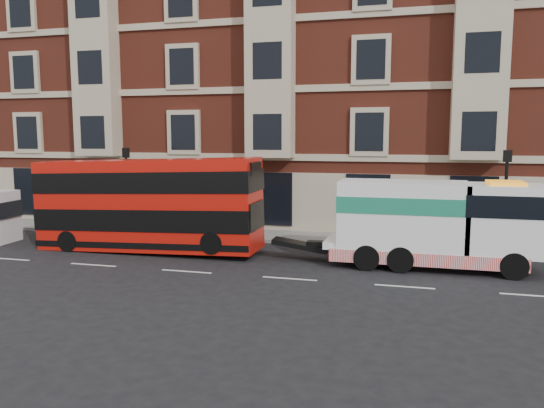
{
  "coord_description": "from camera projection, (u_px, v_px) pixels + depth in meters",
  "views": [
    {
      "loc": [
        8.13,
        -18.04,
        5.05
      ],
      "look_at": [
        2.28,
        4.0,
        2.16
      ],
      "focal_mm": 35.0,
      "sensor_mm": 36.0,
      "label": 1
    }
  ],
  "objects": [
    {
      "name": "double_decker_bus",
      "position": [
        148.0,
        203.0,
        23.36
      ],
      "size": [
        10.05,
        2.31,
        4.07
      ],
      "color": "red",
      "rests_on": "ground"
    },
    {
      "name": "tow_truck",
      "position": [
        432.0,
        223.0,
        20.34
      ],
      "size": [
        8.04,
        2.38,
        3.35
      ],
      "color": "white",
      "rests_on": "ground"
    },
    {
      "name": "ground",
      "position": [
        186.0,
        272.0,
        20.0
      ],
      "size": [
        120.0,
        120.0,
        0.0
      ],
      "primitive_type": "plane",
      "color": "black",
      "rests_on": "ground"
    },
    {
      "name": "lamp_post_west",
      "position": [
        127.0,
        184.0,
        27.13
      ],
      "size": [
        0.35,
        0.15,
        4.35
      ],
      "color": "black",
      "rests_on": "sidewalk"
    },
    {
      "name": "lamp_post_east",
      "position": [
        505.0,
        193.0,
        22.55
      ],
      "size": [
        0.35,
        0.15,
        4.35
      ],
      "color": "black",
      "rests_on": "sidewalk"
    },
    {
      "name": "victorian_terrace",
      "position": [
        290.0,
        56.0,
        32.99
      ],
      "size": [
        45.0,
        12.0,
        20.4
      ],
      "color": "maroon",
      "rests_on": "ground"
    },
    {
      "name": "sidewalk",
      "position": [
        247.0,
        235.0,
        27.18
      ],
      "size": [
        90.0,
        3.0,
        0.15
      ],
      "primitive_type": "cube",
      "color": "slate",
      "rests_on": "ground"
    }
  ]
}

